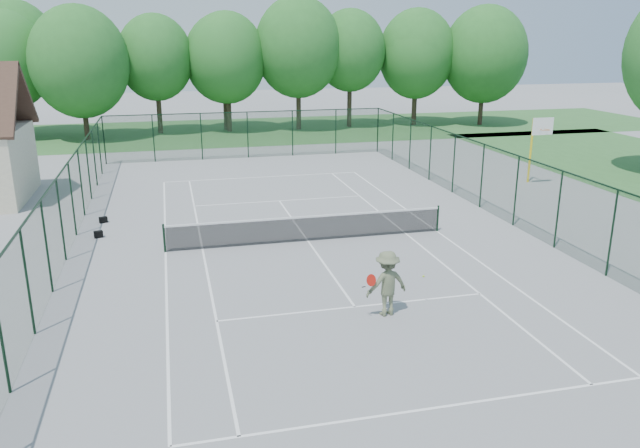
{
  "coord_description": "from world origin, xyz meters",
  "views": [
    {
      "loc": [
        -5.09,
        -22.81,
        7.83
      ],
      "look_at": [
        0.0,
        -2.0,
        1.3
      ],
      "focal_mm": 35.0,
      "sensor_mm": 36.0,
      "label": 1
    }
  ],
  "objects_px": {
    "tennis_net": "(308,227)",
    "sports_bag_a": "(98,234)",
    "tennis_player": "(387,283)",
    "basketball_goal": "(537,137)"
  },
  "relations": [
    {
      "from": "tennis_net",
      "to": "sports_bag_a",
      "type": "xyz_separation_m",
      "value": [
        -8.09,
        2.45,
        -0.44
      ]
    },
    {
      "from": "tennis_net",
      "to": "sports_bag_a",
      "type": "height_order",
      "value": "tennis_net"
    },
    {
      "from": "tennis_player",
      "to": "basketball_goal",
      "type": "bearing_deg",
      "value": 45.88
    },
    {
      "from": "tennis_net",
      "to": "basketball_goal",
      "type": "distance_m",
      "value": 15.72
    },
    {
      "from": "basketball_goal",
      "to": "tennis_player",
      "type": "xyz_separation_m",
      "value": [
        -13.35,
        -13.77,
        -1.6
      ]
    },
    {
      "from": "basketball_goal",
      "to": "sports_bag_a",
      "type": "relative_size",
      "value": 10.66
    },
    {
      "from": "tennis_net",
      "to": "tennis_player",
      "type": "xyz_separation_m",
      "value": [
        0.74,
        -7.1,
        0.4
      ]
    },
    {
      "from": "tennis_net",
      "to": "tennis_player",
      "type": "height_order",
      "value": "tennis_player"
    },
    {
      "from": "sports_bag_a",
      "to": "tennis_player",
      "type": "bearing_deg",
      "value": -60.73
    },
    {
      "from": "tennis_net",
      "to": "sports_bag_a",
      "type": "bearing_deg",
      "value": 163.18
    }
  ]
}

